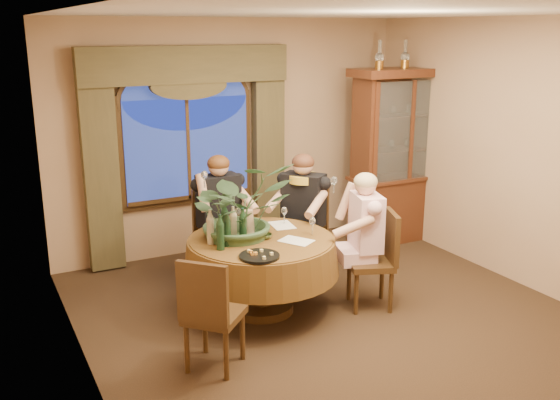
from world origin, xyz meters
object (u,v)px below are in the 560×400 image
dining_table (262,275)px  oil_lamp_center (405,54)px  chair_back_right (304,233)px  wine_bottle_4 (220,232)px  chair_back (218,235)px  wine_bottle_5 (227,229)px  chair_right (370,261)px  oil_lamp_right (430,53)px  person_pink (365,239)px  wine_bottle_1 (243,225)px  stoneware_vase (248,223)px  wine_bottle_3 (210,227)px  olive_bowl (265,236)px  person_scarf (303,216)px  china_cabinet (400,156)px  person_back (219,218)px  wine_bottle_2 (225,219)px  chair_front_left (214,312)px  wine_bottle_0 (233,224)px  oil_lamp_left (380,54)px  centerpiece_plant (239,172)px

dining_table → oil_lamp_center: bearing=24.8°
chair_back_right → wine_bottle_4: wine_bottle_4 is taller
chair_back → wine_bottle_5: bearing=70.7°
chair_right → dining_table: bearing=90.0°
oil_lamp_right → person_pink: oil_lamp_right is taller
wine_bottle_1 → person_pink: bearing=-12.2°
stoneware_vase → oil_lamp_center: bearing=21.9°
wine_bottle_3 → chair_back: bearing=65.0°
chair_right → olive_bowl: bearing=90.8°
person_scarf → wine_bottle_3: 1.38m
person_scarf → wine_bottle_3: person_scarf is taller
oil_lamp_right → wine_bottle_3: bearing=-162.0°
stoneware_vase → china_cabinet: bearing=21.9°
person_back → olive_bowl: bearing=91.3°
chair_back_right → wine_bottle_2: bearing=72.6°
dining_table → stoneware_vase: 0.52m
oil_lamp_center → chair_back_right: size_ratio=0.35×
wine_bottle_1 → wine_bottle_4: same height
chair_front_left → wine_bottle_4: bearing=109.2°
chair_front_left → person_back: bearing=112.7°
dining_table → china_cabinet: 2.88m
chair_right → olive_bowl: (-0.97, 0.37, 0.29)m
olive_bowl → wine_bottle_3: 0.54m
dining_table → chair_back: 1.03m
chair_back_right → dining_table: bearing=90.0°
wine_bottle_0 → wine_bottle_1: size_ratio=1.00×
oil_lamp_left → stoneware_vase: (-2.23, -1.05, -1.49)m
oil_lamp_center → person_pink: 2.71m
oil_lamp_left → chair_front_left: 3.99m
oil_lamp_right → wine_bottle_4: 3.89m
oil_lamp_center → person_back: oil_lamp_center is taller
chair_front_left → centerpiece_plant: (0.64, 0.92, 0.89)m
chair_front_left → wine_bottle_5: 0.92m
olive_bowl → chair_front_left: bearing=-137.7°
wine_bottle_4 → chair_back_right: bearing=30.7°
chair_front_left → wine_bottle_1: (0.58, 0.73, 0.44)m
olive_bowl → wine_bottle_0: size_ratio=0.42×
wine_bottle_4 → chair_right: bearing=-10.6°
chair_front_left → wine_bottle_1: bearing=97.3°
centerpiece_plant → wine_bottle_0: bearing=-138.2°
wine_bottle_0 → person_scarf: bearing=26.3°
wine_bottle_4 → dining_table: bearing=14.7°
chair_front_left → wine_bottle_4: size_ratio=2.91×
dining_table → wine_bottle_5: 0.66m
wine_bottle_2 → dining_table: bearing=-40.2°
wine_bottle_3 → wine_bottle_4: 0.19m
wine_bottle_1 → wine_bottle_4: (-0.26, -0.09, 0.00)m
wine_bottle_1 → wine_bottle_3: size_ratio=1.00×
chair_front_left → wine_bottle_0: 1.07m
centerpiece_plant → wine_bottle_4: (-0.32, -0.28, -0.46)m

